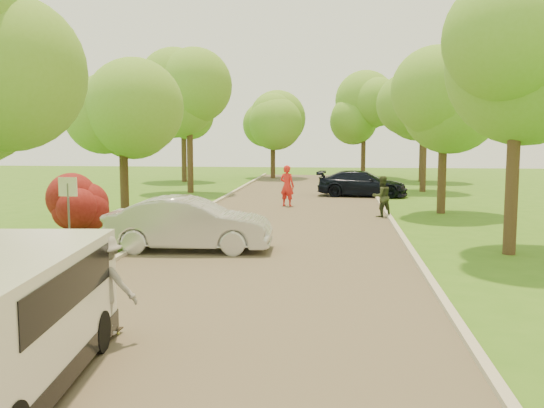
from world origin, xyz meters
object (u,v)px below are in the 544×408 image
at_px(dark_sedan, 362,184).
at_px(skateboarder, 105,285).
at_px(longboard, 106,335).
at_px(person_striped, 287,186).
at_px(silver_sedan, 189,224).
at_px(person_olive, 382,197).
at_px(street_sign, 68,198).

distance_m(dark_sedan, skateboarder, 24.58).
xyz_separation_m(longboard, person_striped, (1.46, 19.05, 0.88)).
relative_size(silver_sedan, person_olive, 2.83).
bearing_deg(person_striped, longboard, 109.38).
relative_size(street_sign, skateboarder, 1.30).
relative_size(longboard, person_striped, 0.44).
bearing_deg(longboard, silver_sedan, -82.87).
xyz_separation_m(street_sign, dark_sedan, (9.10, 16.76, -0.86)).
height_order(person_striped, person_olive, person_striped).
height_order(longboard, skateboarder, skateboarder).
distance_m(dark_sedan, person_striped, 6.22).
distance_m(silver_sedan, longboard, 7.84).
bearing_deg(dark_sedan, person_olive, -170.34).
distance_m(longboard, person_olive, 16.75).
distance_m(person_striped, person_olive, 5.33).
height_order(silver_sedan, skateboarder, skateboarder).
distance_m(street_sign, skateboarder, 8.27).
height_order(street_sign, longboard, street_sign).
relative_size(silver_sedan, dark_sedan, 0.98).
xyz_separation_m(skateboarder, person_olive, (5.64, 15.75, -0.10)).
xyz_separation_m(skateboarder, person_striped, (1.46, 19.05, 0.03)).
bearing_deg(silver_sedan, longboard, -178.97).
distance_m(street_sign, longboard, 8.38).
distance_m(longboard, person_striped, 19.13).
distance_m(silver_sedan, skateboarder, 7.81).
bearing_deg(person_olive, person_striped, -63.51).
bearing_deg(person_striped, skateboarder, 109.38).
relative_size(skateboarder, person_striped, 0.85).
height_order(longboard, person_striped, person_striped).
height_order(dark_sedan, person_striped, person_striped).
bearing_deg(longboard, skateboarder, 66.95).
xyz_separation_m(street_sign, skateboarder, (3.91, -7.26, -0.62)).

